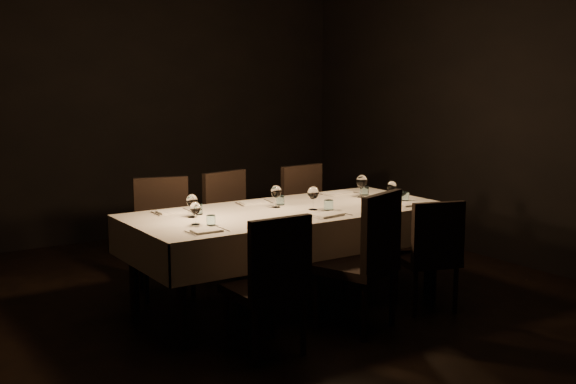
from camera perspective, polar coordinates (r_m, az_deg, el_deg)
room at (r=5.55m, az=0.00°, el=6.11°), size 5.01×6.01×3.01m
dining_table at (r=5.65m, az=0.00°, el=-2.13°), size 2.52×1.12×0.76m
chair_near_left at (r=4.63m, az=-1.34°, el=-6.88°), size 0.45×0.45×0.93m
place_setting_near_left at (r=5.02m, az=-6.78°, el=-2.03°), size 0.29×0.39×0.16m
chair_near_center at (r=5.11m, az=6.16°, el=-5.00°), size 0.62×0.62×1.00m
place_setting_near_center at (r=5.54m, az=2.62°, el=-0.83°), size 0.35×0.41×0.18m
chair_near_right at (r=5.60m, az=11.26°, el=-4.52°), size 0.52×0.52×0.87m
place_setting_near_right at (r=6.04m, az=8.84°, el=-0.17°), size 0.29×0.39×0.16m
chair_far_left at (r=6.12m, az=-9.79°, el=-2.95°), size 0.56×0.56×0.95m
place_setting_far_left at (r=5.45m, az=-7.98°, el=-1.13°), size 0.31×0.40×0.17m
chair_far_center at (r=6.38m, az=-4.34°, el=-2.31°), size 0.54×0.54×0.96m
place_setting_far_center at (r=5.79m, az=-1.42°, el=-0.41°), size 0.33×0.40×0.18m
chair_far_right at (r=6.72m, az=1.73°, el=-1.66°), size 0.51×0.51×0.97m
place_setting_far_right at (r=6.29m, az=5.32°, el=0.38°), size 0.37×0.42×0.20m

